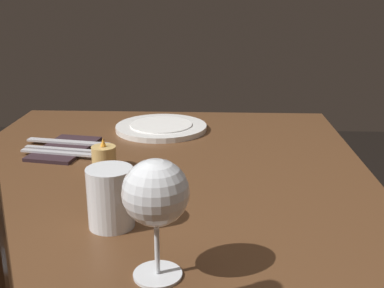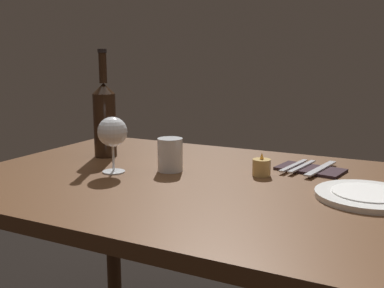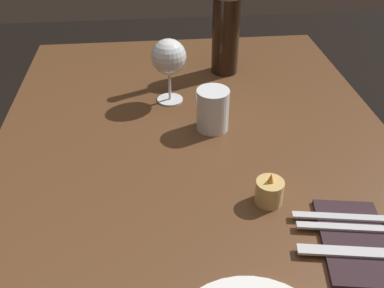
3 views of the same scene
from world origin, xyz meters
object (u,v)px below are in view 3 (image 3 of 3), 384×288
object	(u,v)px
water_tumbler	(213,112)
votive_candle	(269,192)
wine_glass_left	(169,58)
wine_bottle	(226,27)
fork_outer	(344,217)
table_knife	(363,253)
folded_napkin	(355,241)
fork_inner	(349,228)

from	to	relation	value
water_tumbler	votive_candle	bearing A→B (deg)	14.91
wine_glass_left	wine_bottle	size ratio (longest dim) A/B	0.46
votive_candle	fork_outer	bearing A→B (deg)	62.06
votive_candle	table_knife	distance (m)	0.19
folded_napkin	fork_inner	size ratio (longest dim) A/B	1.15
folded_napkin	table_knife	size ratio (longest dim) A/B	0.98
water_tumbler	wine_bottle	bearing A→B (deg)	165.54
wine_bottle	fork_inner	distance (m)	0.66
wine_glass_left	fork_outer	world-z (taller)	wine_glass_left
fork_outer	table_knife	world-z (taller)	same
water_tumbler	table_knife	xyz separation A→B (m)	(0.40, 0.19, -0.03)
wine_bottle	votive_candle	world-z (taller)	wine_bottle
fork_inner	table_knife	bearing A→B (deg)	0.00
wine_glass_left	folded_napkin	bearing A→B (deg)	28.53
folded_napkin	wine_bottle	bearing A→B (deg)	-170.40
fork_inner	table_knife	xyz separation A→B (m)	(0.05, 0.00, 0.00)
wine_bottle	folded_napkin	xyz separation A→B (m)	(0.67, 0.11, -0.13)
wine_glass_left	water_tumbler	size ratio (longest dim) A/B	1.67
water_tumbler	folded_napkin	distance (m)	0.42
wine_glass_left	votive_candle	xyz separation A→B (m)	(0.40, 0.16, -0.09)
wine_bottle	fork_inner	xyz separation A→B (m)	(0.64, 0.11, -0.12)
table_knife	wine_glass_left	bearing A→B (deg)	-152.82
wine_glass_left	fork_inner	world-z (taller)	wine_glass_left
wine_glass_left	votive_candle	world-z (taller)	wine_glass_left
folded_napkin	fork_inner	xyz separation A→B (m)	(-0.02, 0.00, 0.01)
votive_candle	folded_napkin	size ratio (longest dim) A/B	0.33
wine_bottle	fork_outer	world-z (taller)	wine_bottle
folded_napkin	fork_outer	size ratio (longest dim) A/B	1.15
wine_bottle	fork_inner	bearing A→B (deg)	9.97
wine_bottle	folded_napkin	bearing A→B (deg)	9.60
wine_glass_left	fork_outer	size ratio (longest dim) A/B	0.92
water_tumbler	fork_inner	distance (m)	0.40
wine_glass_left	votive_candle	distance (m)	0.44
water_tumbler	fork_inner	bearing A→B (deg)	28.48
votive_candle	water_tumbler	bearing A→B (deg)	-165.09
fork_inner	wine_bottle	bearing A→B (deg)	-170.03
wine_glass_left	fork_outer	xyz separation A→B (m)	(0.46, 0.28, -0.11)
water_tumbler	votive_candle	size ratio (longest dim) A/B	1.47
folded_napkin	fork_outer	world-z (taller)	fork_outer
wine_bottle	table_knife	bearing A→B (deg)	9.19
wine_bottle	folded_napkin	distance (m)	0.69
wine_bottle	table_knife	distance (m)	0.72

